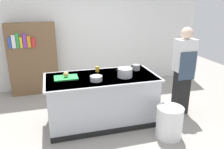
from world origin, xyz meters
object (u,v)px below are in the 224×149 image
object	(u,v)px
person_chef	(183,70)
mixing_bowl	(96,78)
onion	(66,75)
juice_cup	(97,69)
trash_bin	(169,122)
sauce_pan	(136,67)
bookshelf	(33,59)
stock_pot	(125,73)

from	to	relation	value
person_chef	mixing_bowl	bearing A→B (deg)	74.09
onion	person_chef	size ratio (longest dim) A/B	0.06
mixing_bowl	person_chef	xyz separation A→B (m)	(1.73, 0.12, -0.03)
mixing_bowl	juice_cup	bearing A→B (deg)	75.93
juice_cup	trash_bin	world-z (taller)	juice_cup
juice_cup	sauce_pan	bearing A→B (deg)	-6.87
bookshelf	stock_pot	bearing A→B (deg)	-49.73
juice_cup	trash_bin	xyz separation A→B (m)	(0.97, -1.06, -0.68)
bookshelf	trash_bin	bearing A→B (deg)	-49.43
sauce_pan	bookshelf	size ratio (longest dim) A/B	0.12
stock_pot	trash_bin	bearing A→B (deg)	-48.55
trash_bin	bookshelf	bearing A→B (deg)	130.57
trash_bin	bookshelf	distance (m)	3.43
sauce_pan	juice_cup	distance (m)	0.75
sauce_pan	mixing_bowl	xyz separation A→B (m)	(-0.87, -0.39, -0.01)
stock_pot	person_chef	xyz separation A→B (m)	(1.20, 0.05, -0.06)
stock_pot	juice_cup	distance (m)	0.58
juice_cup	trash_bin	size ratio (longest dim) A/B	0.19
stock_pot	person_chef	size ratio (longest dim) A/B	0.19
trash_bin	person_chef	bearing A→B (deg)	47.66
mixing_bowl	trash_bin	bearing A→B (deg)	-27.94
bookshelf	juice_cup	bearing A→B (deg)	-50.91
stock_pot	bookshelf	distance (m)	2.53
stock_pot	sauce_pan	xyz separation A→B (m)	(0.34, 0.33, -0.03)
onion	stock_pot	size ratio (longest dim) A/B	0.29
trash_bin	stock_pot	bearing A→B (deg)	131.45
sauce_pan	trash_bin	distance (m)	1.21
juice_cup	person_chef	distance (m)	1.65
trash_bin	bookshelf	world-z (taller)	bookshelf
onion	stock_pot	xyz separation A→B (m)	(1.00, -0.20, 0.01)
onion	juice_cup	bearing A→B (deg)	19.74
mixing_bowl	juice_cup	world-z (taller)	juice_cup
bookshelf	person_chef	bearing A→B (deg)	-33.48
onion	mixing_bowl	world-z (taller)	onion
juice_cup	bookshelf	size ratio (longest dim) A/B	0.06
sauce_pan	trash_bin	world-z (taller)	sauce_pan
juice_cup	person_chef	bearing A→B (deg)	-12.73
onion	person_chef	bearing A→B (deg)	-3.89
trash_bin	person_chef	world-z (taller)	person_chef
mixing_bowl	onion	bearing A→B (deg)	150.68
onion	juice_cup	size ratio (longest dim) A/B	0.96
sauce_pan	mixing_bowl	bearing A→B (deg)	-155.79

